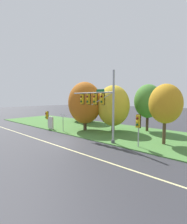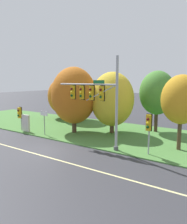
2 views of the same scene
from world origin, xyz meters
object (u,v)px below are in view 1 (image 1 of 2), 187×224
(pedestrian_signal_near_kerb, at_px, (138,123))
(tree_tall_centre, at_px, (148,101))
(tree_right_far, at_px, (165,104))
(tree_behind_signpost, at_px, (85,103))
(info_kiosk, at_px, (51,123))
(tree_left_of_mast, at_px, (88,105))
(traffic_signal_mast, at_px, (99,102))
(route_sign_post, at_px, (63,119))
(tree_nearest_road, at_px, (79,105))
(pedestrian_signal_further_along, at_px, (47,116))
(tree_mid_verge, at_px, (113,106))

(pedestrian_signal_near_kerb, bearing_deg, tree_tall_centre, 104.33)
(tree_tall_centre, distance_m, tree_right_far, 6.46)
(tree_behind_signpost, bearing_deg, info_kiosk, -150.08)
(tree_left_of_mast, bearing_deg, traffic_signal_mast, -42.20)
(traffic_signal_mast, xyz_separation_m, route_sign_post, (-6.82, 0.29, -2.58))
(pedestrian_signal_near_kerb, bearing_deg, info_kiosk, -179.15)
(route_sign_post, height_order, tree_nearest_road, tree_nearest_road)
(tree_left_of_mast, xyz_separation_m, info_kiosk, (-0.13, -8.49, -2.56))
(pedestrian_signal_further_along, relative_size, tree_left_of_mast, 0.41)
(pedestrian_signal_further_along, bearing_deg, pedestrian_signal_near_kerb, 0.92)
(info_kiosk, bearing_deg, pedestrian_signal_near_kerb, 0.85)
(traffic_signal_mast, distance_m, tree_mid_verge, 5.32)
(tree_left_of_mast, height_order, tree_right_far, tree_left_of_mast)
(tree_left_of_mast, relative_size, tree_right_far, 1.06)
(tree_mid_verge, relative_size, tree_right_far, 1.07)
(pedestrian_signal_near_kerb, bearing_deg, tree_nearest_road, 152.55)
(pedestrian_signal_near_kerb, relative_size, info_kiosk, 1.70)
(tree_left_of_mast, distance_m, tree_tall_centre, 12.09)
(route_sign_post, bearing_deg, tree_behind_signpost, 53.37)
(tree_behind_signpost, xyz_separation_m, tree_mid_verge, (3.56, 2.20, -0.39))
(route_sign_post, relative_size, tree_right_far, 0.41)
(pedestrian_signal_near_kerb, bearing_deg, tree_left_of_mast, 149.59)
(pedestrian_signal_further_along, xyz_separation_m, tree_right_far, (16.87, 2.97, 2.27))
(pedestrian_signal_further_along, distance_m, tree_behind_signpost, 6.75)
(pedestrian_signal_near_kerb, xyz_separation_m, tree_right_far, (1.68, 2.73, 1.84))
(info_kiosk, bearing_deg, tree_behind_signpost, 29.92)
(route_sign_post, height_order, tree_right_far, tree_right_far)
(pedestrian_signal_near_kerb, distance_m, info_kiosk, 14.30)
(route_sign_post, relative_size, tree_behind_signpost, 0.36)
(pedestrian_signal_further_along, bearing_deg, tree_right_far, 10.00)
(tree_nearest_road, height_order, info_kiosk, tree_nearest_road)
(info_kiosk, bearing_deg, tree_right_far, 10.47)
(info_kiosk, bearing_deg, traffic_signal_mast, -0.92)
(tree_nearest_road, bearing_deg, tree_tall_centre, -3.06)
(tree_mid_verge, bearing_deg, tree_tall_centre, 40.30)
(route_sign_post, distance_m, tree_nearest_road, 10.58)
(tree_left_of_mast, bearing_deg, tree_nearest_road, 169.58)
(route_sign_post, relative_size, tree_tall_centre, 0.38)
(tree_nearest_road, relative_size, tree_tall_centre, 0.88)
(pedestrian_signal_near_kerb, relative_size, tree_behind_signpost, 0.45)
(traffic_signal_mast, relative_size, info_kiosk, 4.05)
(pedestrian_signal_near_kerb, relative_size, tree_nearest_road, 0.54)
(pedestrian_signal_near_kerb, xyz_separation_m, info_kiosk, (-14.23, -0.21, -1.41))
(traffic_signal_mast, height_order, tree_nearest_road, traffic_signal_mast)
(traffic_signal_mast, bearing_deg, tree_tall_centre, 73.22)
(tree_nearest_road, relative_size, tree_left_of_mast, 0.91)
(tree_tall_centre, height_order, info_kiosk, tree_tall_centre)
(traffic_signal_mast, distance_m, tree_left_of_mast, 12.90)
(pedestrian_signal_further_along, bearing_deg, traffic_signal_mast, -0.65)
(tree_left_of_mast, bearing_deg, tree_behind_signpost, -50.88)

